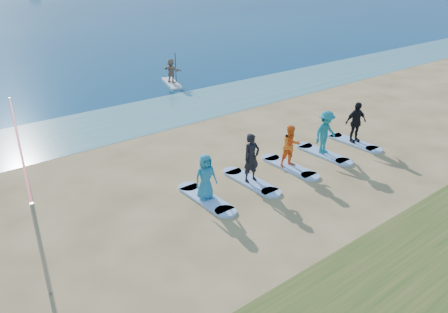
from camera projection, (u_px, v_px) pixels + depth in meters
ground at (289, 195)px, 14.87m from camera, size 600.00×600.00×0.00m
shallow_water at (140, 117)px, 22.36m from camera, size 600.00×600.00×0.00m
volleyball_net at (21, 154)px, 13.36m from camera, size 1.90×8.91×2.50m
paddleboard at (172, 83)px, 28.33m from camera, size 1.61×3.07×0.12m
paddleboarder at (171, 71)px, 27.99m from camera, size 0.80×1.50×1.54m
surfboard_0 at (206, 199)px, 14.56m from camera, size 0.70×2.20×0.09m
student_0 at (206, 177)px, 14.23m from camera, size 0.82×0.59×1.56m
surfboard_1 at (251, 182)px, 15.71m from camera, size 0.70×2.20×0.09m
student_1 at (251, 158)px, 15.32m from camera, size 0.68×0.47×1.78m
surfboard_2 at (290, 167)px, 16.85m from camera, size 0.70×2.20×0.09m
student_2 at (291, 146)px, 16.49m from camera, size 0.93×0.81×1.64m
surfboard_3 at (323, 154)px, 17.99m from camera, size 0.70×2.20×0.09m
student_3 at (326, 132)px, 17.60m from camera, size 1.18×0.70×1.79m
surfboard_4 at (353, 142)px, 19.13m from camera, size 0.70×2.20×0.09m
student_4 at (356, 122)px, 18.75m from camera, size 1.12×0.71×1.78m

